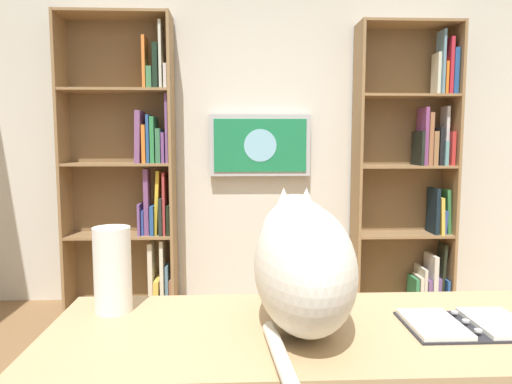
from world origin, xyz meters
TOP-DOWN VIEW (x-y plane):
  - wall_back at (0.00, -2.23)m, footprint 4.52×0.06m
  - bookshelf_left at (-1.20, -2.06)m, footprint 0.78×0.28m
  - bookshelf_right at (1.01, -2.07)m, footprint 0.84×0.28m
  - wall_mounted_tv at (0.02, -2.15)m, footprint 0.80×0.07m
  - desk at (-0.02, 0.37)m, footprint 1.51×0.58m
  - cat at (0.03, 0.31)m, footprint 0.27×0.67m
  - open_binder at (-0.41, 0.36)m, footprint 0.33×0.22m
  - paper_towel_roll at (0.58, 0.20)m, footprint 0.11×0.11m

SIDE VIEW (x-z plane):
  - desk at x=-0.02m, z-range 0.26..1.04m
  - open_binder at x=-0.41m, z-range 0.78..0.80m
  - paper_towel_roll at x=0.58m, z-range 0.78..1.03m
  - cat at x=0.03m, z-range 0.78..1.15m
  - bookshelf_left at x=-1.20m, z-range -0.04..2.15m
  - bookshelf_right at x=1.01m, z-range -0.03..2.20m
  - wall_mounted_tv at x=0.02m, z-range 1.02..1.50m
  - wall_back at x=0.00m, z-range 0.00..2.70m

